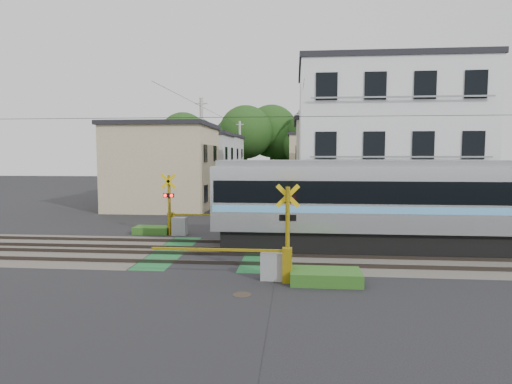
# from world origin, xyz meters

# --- Properties ---
(ground) EXTENTS (120.00, 120.00, 0.00)m
(ground) POSITION_xyz_m (0.00, 0.00, 0.00)
(ground) COLOR black
(track_bed) EXTENTS (120.00, 120.00, 0.14)m
(track_bed) POSITION_xyz_m (0.00, 0.00, 0.04)
(track_bed) COLOR #47423A
(track_bed) RESTS_ON ground
(commuter_train) EXTENTS (18.18, 2.87, 3.78)m
(commuter_train) POSITION_xyz_m (8.91, 1.20, 2.00)
(commuter_train) COLOR black
(commuter_train) RESTS_ON ground
(crossing_signal_near) EXTENTS (4.74, 0.65, 3.09)m
(crossing_signal_near) POSITION_xyz_m (2.59, -3.65, 0.71)
(crossing_signal_near) COLOR #E3BC0B
(crossing_signal_near) RESTS_ON ground
(crossing_signal_far) EXTENTS (4.74, 0.65, 3.09)m
(crossing_signal_far) POSITION_xyz_m (-2.59, 3.65, 0.71)
(crossing_signal_far) COLOR #E3BC0B
(crossing_signal_far) RESTS_ON ground
(apartment_block) EXTENTS (10.20, 8.36, 9.30)m
(apartment_block) POSITION_xyz_m (8.50, 9.49, 4.66)
(apartment_block) COLOR silver
(apartment_block) RESTS_ON ground
(houses_row) EXTENTS (22.07, 31.35, 6.80)m
(houses_row) POSITION_xyz_m (0.25, 25.92, 3.24)
(houses_row) COLOR tan
(houses_row) RESTS_ON ground
(tree_hill) EXTENTS (40.00, 13.17, 11.86)m
(tree_hill) POSITION_xyz_m (0.55, 48.31, 5.85)
(tree_hill) COLOR #1F4216
(tree_hill) RESTS_ON ground
(catenary) EXTENTS (60.00, 5.04, 7.00)m
(catenary) POSITION_xyz_m (6.00, 0.03, 3.70)
(catenary) COLOR #2D2D33
(catenary) RESTS_ON ground
(utility_poles) EXTENTS (7.90, 42.00, 8.00)m
(utility_poles) POSITION_xyz_m (-1.05, 23.01, 4.08)
(utility_poles) COLOR #A5A5A0
(utility_poles) RESTS_ON ground
(pedestrian) EXTENTS (0.69, 0.49, 1.77)m
(pedestrian) POSITION_xyz_m (-0.03, 27.24, 0.89)
(pedestrian) COLOR black
(pedestrian) RESTS_ON ground
(manhole_cover) EXTENTS (0.54, 0.54, 0.02)m
(manhole_cover) POSITION_xyz_m (1.74, -5.22, 0.01)
(manhole_cover) COLOR #2D261E
(manhole_cover) RESTS_ON ground
(weed_patches) EXTENTS (10.25, 8.80, 0.40)m
(weed_patches) POSITION_xyz_m (1.76, -0.09, 0.18)
(weed_patches) COLOR #2D5E1E
(weed_patches) RESTS_ON ground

